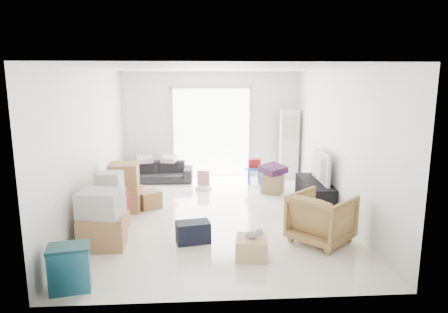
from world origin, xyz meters
name	(u,v)px	position (x,y,z in m)	size (l,w,h in m)	color
room_shell	(217,144)	(0.00, 0.00, 1.35)	(4.98, 6.48, 3.18)	white
sliding_door	(212,129)	(0.00, 2.98, 1.24)	(2.10, 0.04, 2.33)	white
ac_tower	(289,145)	(1.95, 2.65, 0.88)	(0.45, 0.30, 1.75)	silver
tv_console	(314,193)	(2.00, 0.45, 0.25)	(0.44, 1.47, 0.49)	black
television	(315,178)	(2.00, 0.45, 0.56)	(1.08, 0.62, 0.14)	black
sofa	(158,169)	(-1.35, 2.50, 0.33)	(1.69, 0.49, 0.66)	black
pillow_left	(144,154)	(-1.66, 2.45, 0.72)	(0.37, 0.29, 0.12)	#BF8B99
pillow_right	(169,154)	(-1.06, 2.46, 0.72)	(0.32, 0.26, 0.11)	#BF8B99
armchair	(322,216)	(1.57, -1.40, 0.43)	(0.83, 0.78, 0.86)	tan
storage_bins	(70,268)	(-1.90, -2.63, 0.29)	(0.55, 0.44, 0.57)	#1A566A
box_stack_a	(102,221)	(-1.80, -1.39, 0.42)	(0.69, 0.60, 0.89)	#A8744C
box_stack_b	(111,206)	(-1.80, -0.73, 0.44)	(0.61, 0.51, 1.01)	#A8744C
box_stack_c	(124,188)	(-1.77, 0.31, 0.46)	(0.66, 0.57, 0.94)	#A8744C
loose_box	(149,199)	(-1.34, 0.46, 0.17)	(0.41, 0.41, 0.34)	#A8744C
duffel_bag	(193,232)	(-0.44, -1.30, 0.17)	(0.52, 0.31, 0.33)	black
ottoman	(273,183)	(1.31, 1.35, 0.22)	(0.43, 0.43, 0.43)	olive
blanket	(273,171)	(1.31, 1.35, 0.50)	(0.48, 0.48, 0.14)	#3F1B44
kids_table	(254,166)	(0.99, 2.07, 0.45)	(0.51, 0.51, 0.63)	blue
toy_walker	(204,184)	(-0.23, 1.75, 0.12)	(0.38, 0.36, 0.42)	silver
wood_crate	(252,248)	(0.41, -1.91, 0.15)	(0.45, 0.45, 0.30)	tan
plush_bunny	(254,234)	(0.44, -1.90, 0.36)	(0.27, 0.15, 0.13)	#B2ADA8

